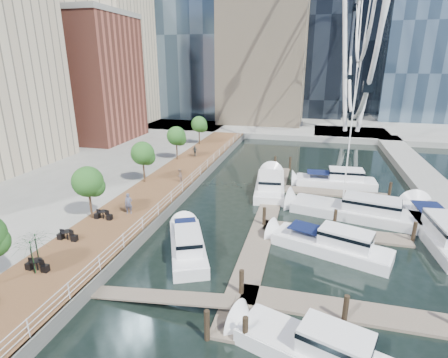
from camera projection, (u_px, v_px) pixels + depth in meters
ground at (205, 271)px, 24.20m from camera, size 520.00×520.00×0.00m
boardwalk at (168, 185)px, 39.94m from camera, size 6.00×60.00×1.00m
seawall at (193, 187)px, 39.24m from camera, size 0.25×60.00×1.00m
land_far at (294, 105)px, 117.91m from camera, size 200.00×114.00×1.00m
breakwater at (436, 192)px, 37.80m from camera, size 4.00×60.00×1.00m
pier at (351, 134)px, 68.64m from camera, size 14.00×12.00×1.00m
railing at (192, 178)px, 38.94m from camera, size 0.10×60.00×1.05m
floating_docks at (322, 218)px, 31.38m from camera, size 16.00×34.00×2.60m
midrise_condos at (43, 65)px, 52.46m from camera, size 19.00×67.00×28.00m
street_trees at (143, 153)px, 38.38m from camera, size 2.60×42.60×4.60m
cafe_tables at (53, 249)px, 24.35m from camera, size 2.50×13.70×0.74m
yacht_foreground at (330, 252)px, 26.62m from camera, size 9.90×5.56×2.15m
pedestrian_near at (129, 204)px, 30.79m from camera, size 0.78×0.62×1.88m
pedestrian_mid at (179, 176)px, 39.03m from camera, size 0.62×0.77×1.51m
pedestrian_far at (195, 151)px, 49.99m from camera, size 0.94×0.49×1.53m
moored_yachts at (342, 219)px, 32.36m from camera, size 24.39×31.78×11.50m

